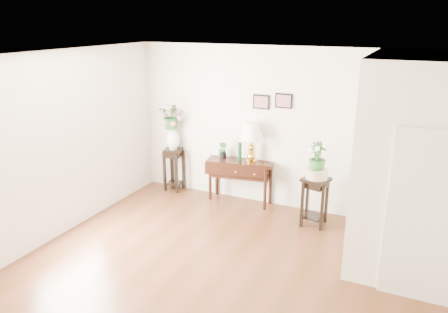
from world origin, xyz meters
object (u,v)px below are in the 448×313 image
Objects in this scene: table_lamp at (251,143)px; plant_stand_a at (174,170)px; console_table at (240,181)px; plant_stand_b at (315,202)px.

table_lamp reaches higher than plant_stand_a.
table_lamp is at bearing -10.38° from console_table.
console_table is 1.48× the size of plant_stand_b.
console_table is at bearing 0.00° from plant_stand_a.
console_table is at bearing 166.39° from plant_stand_b.
table_lamp is 1.76m from plant_stand_a.
table_lamp reaches higher than plant_stand_b.
plant_stand_b reaches higher than console_table.
plant_stand_b is (1.46, -0.35, 0.01)m from console_table.
console_table is 1.43× the size of plant_stand_a.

